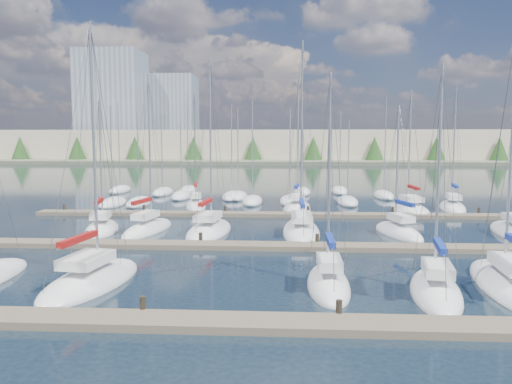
# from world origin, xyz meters

# --- Properties ---
(ground) EXTENTS (400.00, 400.00, 0.00)m
(ground) POSITION_xyz_m (0.00, 60.00, 0.00)
(ground) COLOR #182531
(ground) RESTS_ON ground
(dock_near) EXTENTS (44.00, 1.93, 1.10)m
(dock_near) POSITION_xyz_m (0.00, 2.01, 0.15)
(dock_near) COLOR #6B5E4C
(dock_near) RESTS_ON ground
(dock_mid) EXTENTS (44.00, 1.93, 1.10)m
(dock_mid) POSITION_xyz_m (0.00, 16.01, 0.15)
(dock_mid) COLOR #6B5E4C
(dock_mid) RESTS_ON ground
(dock_far) EXTENTS (44.00, 1.93, 1.10)m
(dock_far) POSITION_xyz_m (0.00, 30.01, 0.15)
(dock_far) COLOR #6B5E4C
(dock_far) RESTS_ON ground
(sailboat_n) EXTENTS (3.32, 7.22, 12.79)m
(sailboat_n) POSITION_xyz_m (-7.71, 35.48, 0.20)
(sailboat_n) COLOR white
(sailboat_n) RESTS_ON ground
(sailboat_d) EXTENTS (2.12, 6.64, 11.21)m
(sailboat_d) POSITION_xyz_m (3.96, 7.40, 0.19)
(sailboat_d) COLOR white
(sailboat_d) RESTS_ON ground
(sailboat_c) EXTENTS (4.21, 8.61, 13.73)m
(sailboat_c) POSITION_xyz_m (-7.90, 7.28, 0.18)
(sailboat_c) COLOR white
(sailboat_c) RESTS_ON ground
(sailboat_i) EXTENTS (3.50, 8.08, 12.92)m
(sailboat_i) POSITION_xyz_m (-9.02, 21.63, 0.20)
(sailboat_i) COLOR white
(sailboat_i) RESTS_ON ground
(sailboat_e) EXTENTS (3.42, 7.31, 11.48)m
(sailboat_e) POSITION_xyz_m (8.89, 6.56, 0.19)
(sailboat_e) COLOR white
(sailboat_e) RESTS_ON ground
(sailboat_f) EXTENTS (3.65, 10.00, 13.81)m
(sailboat_f) POSITION_xyz_m (12.76, 7.68, 0.18)
(sailboat_f) COLOR white
(sailboat_f) RESTS_ON ground
(sailboat_p) EXTENTS (3.47, 8.44, 13.93)m
(sailboat_p) POSITION_xyz_m (3.03, 34.66, 0.18)
(sailboat_p) COLOR white
(sailboat_p) RESTS_ON ground
(sailboat_q) EXTENTS (3.43, 9.07, 12.90)m
(sailboat_q) POSITION_xyz_m (14.39, 34.12, 0.17)
(sailboat_q) COLOR white
(sailboat_q) RESTS_ON ground
(sailboat_j) EXTENTS (3.67, 8.75, 14.24)m
(sailboat_j) POSITION_xyz_m (-4.09, 21.34, 0.18)
(sailboat_j) COLOR white
(sailboat_j) RESTS_ON ground
(sailboat_h) EXTENTS (3.53, 6.66, 11.01)m
(sailboat_h) POSITION_xyz_m (-12.64, 21.33, 0.18)
(sailboat_h) COLOR white
(sailboat_h) RESTS_ON ground
(sailboat_l) EXTENTS (3.71, 7.06, 10.58)m
(sailboat_l) POSITION_xyz_m (10.47, 21.44, 0.18)
(sailboat_l) COLOR white
(sailboat_l) RESTS_ON ground
(sailboat_r) EXTENTS (3.79, 8.52, 13.51)m
(sailboat_r) POSITION_xyz_m (19.22, 35.95, 0.19)
(sailboat_r) COLOR white
(sailboat_r) RESTS_ON ground
(sailboat_k) EXTENTS (2.83, 10.41, 15.48)m
(sailboat_k) POSITION_xyz_m (3.06, 21.57, 0.18)
(sailboat_k) COLOR white
(sailboat_k) RESTS_ON ground
(distant_boats) EXTENTS (36.93, 20.75, 13.30)m
(distant_boats) POSITION_xyz_m (-4.34, 43.76, 0.29)
(distant_boats) COLOR #9EA0A5
(distant_boats) RESTS_ON ground
(shoreline) EXTENTS (400.00, 60.00, 38.00)m
(shoreline) POSITION_xyz_m (-13.29, 149.77, 7.44)
(shoreline) COLOR #666B51
(shoreline) RESTS_ON ground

